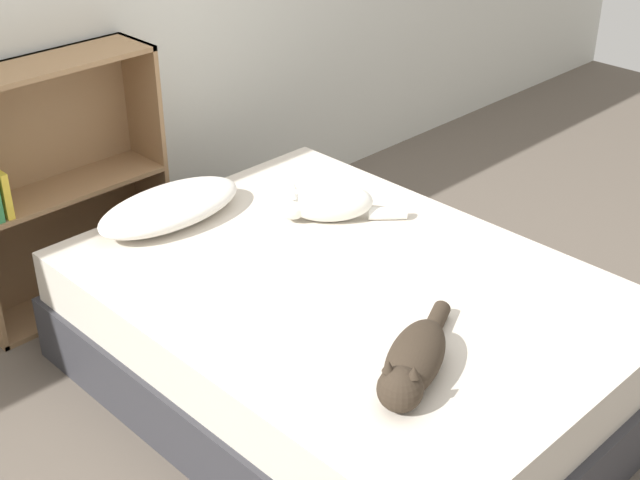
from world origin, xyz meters
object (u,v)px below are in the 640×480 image
at_px(pillow, 170,207).
at_px(bed, 349,336).
at_px(bookshelf, 52,185).
at_px(cat_dark, 413,363).
at_px(cat_light, 326,203).

bearing_deg(pillow, bed, -77.35).
xyz_separation_m(bed, bookshelf, (-0.40, 1.25, 0.30)).
bearing_deg(pillow, cat_dark, -93.88).
distance_m(cat_light, cat_dark, 1.00).
bearing_deg(cat_dark, bed, -142.32).
bearing_deg(bookshelf, pillow, -64.16).
xyz_separation_m(bed, cat_light, (0.25, 0.36, 0.31)).
xyz_separation_m(cat_dark, bookshelf, (-0.14, 1.74, 0.01)).
bearing_deg(bookshelf, cat_light, -53.60).
relative_size(cat_dark, bookshelf, 0.50).
bearing_deg(bookshelf, cat_dark, -85.39).
bearing_deg(cat_light, cat_dark, 101.78).
relative_size(bed, pillow, 3.15).
distance_m(bed, cat_light, 0.54).
xyz_separation_m(pillow, bookshelf, (-0.23, 0.47, 0.01)).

